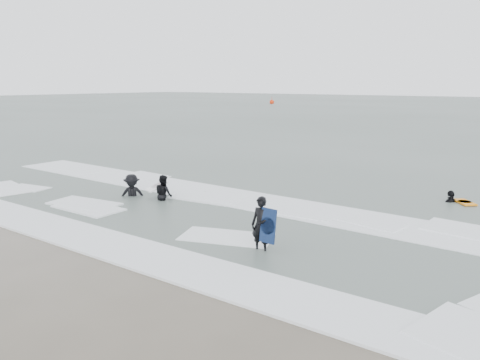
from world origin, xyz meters
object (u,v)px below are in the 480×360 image
Objects in this scene: surfer_wading at (164,201)px; surfer_centre at (261,252)px; surfer_right_near at (451,203)px; buoy at (272,102)px; surfer_breaker at (132,198)px.

surfer_centre is at bearing 175.77° from surfer_wading.
buoy is at bearing -109.53° from surfer_right_near.
surfer_centre is 0.98× the size of surfer_right_near.
surfer_right_near is 86.85m from buoy.
surfer_centre is 0.99× the size of buoy.
surfer_breaker is at bearing 32.74° from surfer_wading.
surfer_right_near is (10.88, 6.89, 0.00)m from surfer_breaker.
surfer_wading is 0.98× the size of surfer_right_near.
surfer_wading is at bearing 155.41° from surfer_centre.
surfer_right_near is (3.02, 9.04, 0.00)m from surfer_centre.
buoy is (-52.47, 69.21, 0.42)m from surfer_right_near.
surfer_breaker is at bearing -24.35° from surfer_right_near.
surfer_centre is at bearing -57.71° from buoy.
surfer_centre is 1.01× the size of surfer_wading.
surfer_breaker is 86.73m from buoy.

